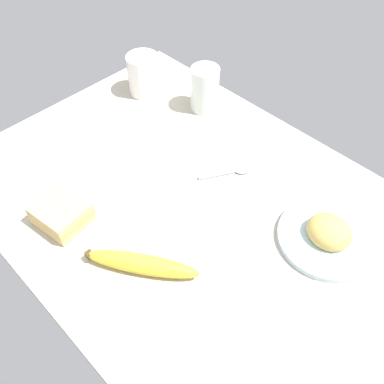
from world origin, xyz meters
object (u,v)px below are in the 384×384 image
banana (142,264)px  spoon (234,171)px  sandwich_main (61,213)px  plate_of_food (328,235)px  glass_of_milk (205,90)px  coffee_mug_black (144,74)px  paper_napkin (121,169)px

banana → spoon: size_ratio=1.73×
sandwich_main → spoon: bearing=-114.2°
plate_of_food → glass_of_milk: size_ratio=1.66×
coffee_mug_black → spoon: size_ratio=0.93×
banana → spoon: bearing=-81.9°
plate_of_food → spoon: 22.77cm
glass_of_milk → banana: (-23.12, 39.20, -3.18)cm
glass_of_milk → paper_napkin: glass_of_milk is taller
coffee_mug_black → spoon: (-33.92, 5.29, -4.68)cm
glass_of_milk → paper_napkin: (-2.00, 27.00, -4.74)cm
coffee_mug_black → banana: bearing=138.6°
glass_of_milk → banana: bearing=120.5°
plate_of_food → spoon: size_ratio=1.66×
sandwich_main → paper_napkin: (2.90, -15.85, -2.05)cm
sandwich_main → paper_napkin: sandwich_main is taller
plate_of_food → banana: bearing=55.5°
coffee_mug_black → glass_of_milk: (-14.78, -5.85, -0.16)cm
banana → paper_napkin: size_ratio=1.10×
sandwich_main → spoon: (-14.25, -31.72, -1.82)cm
plate_of_food → paper_napkin: (39.88, 15.10, -1.32)cm
plate_of_food → glass_of_milk: bearing=-15.9°
glass_of_milk → coffee_mug_black: bearing=21.6°
plate_of_food → paper_napkin: plate_of_food is taller
sandwich_main → paper_napkin: 16.25cm
coffee_mug_black → banana: (-37.90, 33.36, -3.34)cm
banana → spoon: banana is taller
plate_of_food → spoon: bearing=-1.9°
glass_of_milk → spoon: size_ratio=1.00×
banana → paper_napkin: 24.45cm
spoon → paper_napkin: size_ratio=0.64×
banana → coffee_mug_black: bearing=-41.4°
sandwich_main → glass_of_milk: glass_of_milk is taller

